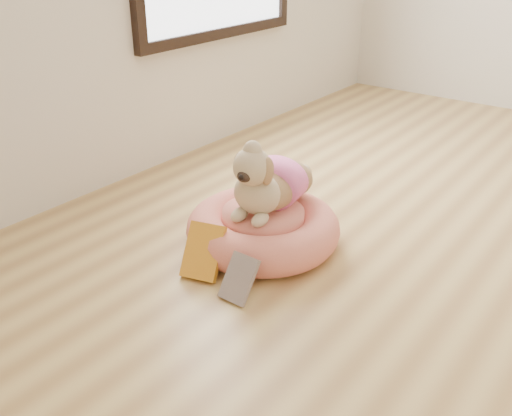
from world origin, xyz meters
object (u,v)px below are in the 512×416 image
Objects in this scene: dog at (268,170)px; book_white at (239,279)px; book_yellow at (203,252)px; pet_bed at (263,228)px.

dog is 0.50m from book_white.
book_white is (0.16, -0.39, -0.26)m from dog.
dog reaches higher than book_yellow.
dog reaches higher than pet_bed.
pet_bed reaches higher than book_white.
dog is 2.63× the size of book_white.
book_yellow is (-0.05, -0.35, -0.24)m from dog.
book_white is at bearing -27.06° from book_yellow.
book_yellow reaches higher than pet_bed.
dog is 2.12× the size of book_yellow.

